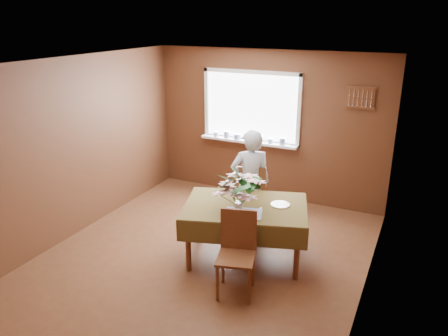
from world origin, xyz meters
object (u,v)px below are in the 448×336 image
at_px(chair_near, 237,249).
at_px(flower_bouquet, 239,189).
at_px(chair_far, 251,195).
at_px(seated_woman, 250,183).
at_px(dining_table, 245,212).

relative_size(chair_near, flower_bouquet, 1.76).
relative_size(chair_far, chair_near, 1.05).
bearing_deg(flower_bouquet, seated_woman, 103.63).
height_order(dining_table, chair_far, chair_far).
height_order(dining_table, chair_near, chair_near).
relative_size(dining_table, chair_far, 1.77).
xyz_separation_m(chair_far, seated_woman, (0.03, -0.12, 0.23)).
relative_size(chair_far, flower_bouquet, 1.84).
xyz_separation_m(dining_table, flower_bouquet, (0.01, -0.23, 0.39)).
bearing_deg(dining_table, chair_far, 89.71).
distance_m(chair_near, seated_woman, 1.44).
distance_m(chair_far, chair_near, 1.53).
xyz_separation_m(dining_table, seated_woman, (-0.21, 0.68, 0.12)).
height_order(chair_far, seated_woman, seated_woman).
relative_size(dining_table, chair_near, 1.85).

